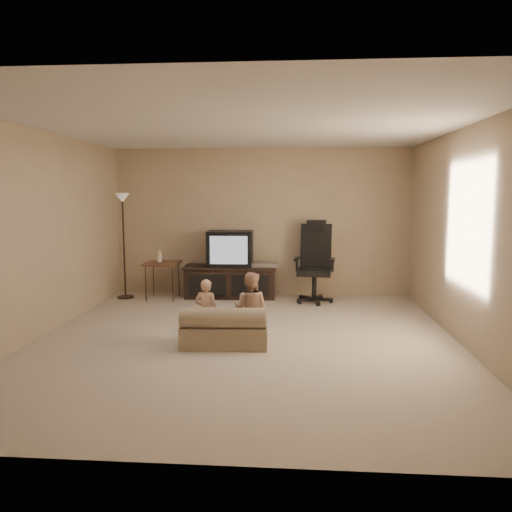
% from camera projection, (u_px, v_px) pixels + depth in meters
% --- Properties ---
extents(floor, '(5.50, 5.50, 0.00)m').
position_uv_depth(floor, '(246.00, 340.00, 5.94)').
color(floor, '#BBA994').
rests_on(floor, ground).
extents(room_shell, '(5.50, 5.50, 5.50)m').
position_uv_depth(room_shell, '(245.00, 213.00, 5.75)').
color(room_shell, silver).
rests_on(room_shell, floor).
extents(tv_stand, '(1.58, 0.62, 1.12)m').
position_uv_depth(tv_stand, '(231.00, 270.00, 8.38)').
color(tv_stand, black).
rests_on(tv_stand, floor).
extents(office_chair, '(0.67, 0.71, 1.31)m').
position_uv_depth(office_chair, '(315.00, 273.00, 8.03)').
color(office_chair, black).
rests_on(office_chair, floor).
extents(side_table, '(0.55, 0.55, 0.83)m').
position_uv_depth(side_table, '(162.00, 263.00, 8.22)').
color(side_table, brown).
rests_on(side_table, floor).
extents(floor_lamp, '(0.27, 0.27, 1.74)m').
position_uv_depth(floor_lamp, '(123.00, 222.00, 8.20)').
color(floor_lamp, black).
rests_on(floor_lamp, floor).
extents(child_sofa, '(1.00, 0.60, 0.48)m').
position_uv_depth(child_sofa, '(224.00, 330.00, 5.69)').
color(child_sofa, tan).
rests_on(child_sofa, floor).
extents(toddler_left, '(0.30, 0.24, 0.76)m').
position_uv_depth(toddler_left, '(206.00, 312.00, 5.77)').
color(toddler_left, '#DBA888').
rests_on(toddler_left, floor).
extents(toddler_right, '(0.45, 0.32, 0.85)m').
position_uv_depth(toddler_right, '(250.00, 308.00, 5.74)').
color(toddler_right, '#DBA888').
rests_on(toddler_right, floor).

